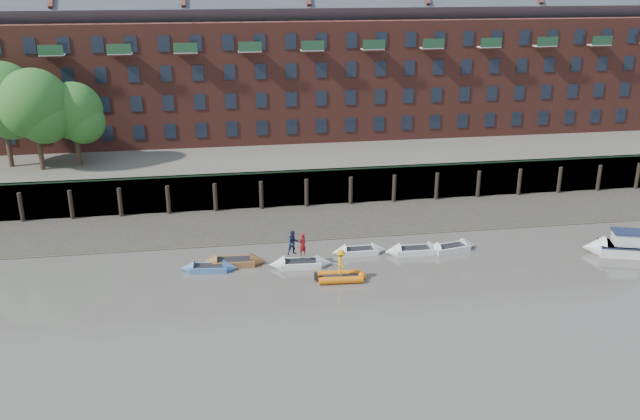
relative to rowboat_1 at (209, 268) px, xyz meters
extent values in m
plane|color=#5D5850|center=(10.69, -9.53, -0.21)|extent=(220.00, 220.00, 0.00)
cube|color=#3D382F|center=(10.69, 8.47, -0.21)|extent=(110.00, 8.00, 0.50)
cube|color=#4C4336|center=(10.69, 5.07, -0.21)|extent=(110.00, 1.60, 0.10)
cube|color=#2D2A26|center=(10.69, 12.87, 1.39)|extent=(110.00, 0.80, 3.20)
cylinder|color=black|center=(-15.31, 12.22, 1.09)|extent=(0.36, 0.36, 2.60)
cylinder|color=black|center=(-11.31, 12.22, 1.09)|extent=(0.36, 0.36, 2.60)
cylinder|color=black|center=(-7.31, 12.22, 1.09)|extent=(0.36, 0.36, 2.60)
cylinder|color=black|center=(-3.31, 12.22, 1.09)|extent=(0.36, 0.36, 2.60)
cylinder|color=black|center=(0.69, 12.22, 1.09)|extent=(0.36, 0.36, 2.60)
cylinder|color=black|center=(4.69, 12.22, 1.09)|extent=(0.36, 0.36, 2.60)
cylinder|color=black|center=(8.69, 12.22, 1.09)|extent=(0.36, 0.36, 2.60)
cylinder|color=black|center=(12.69, 12.22, 1.09)|extent=(0.36, 0.36, 2.60)
cylinder|color=black|center=(16.69, 12.22, 1.09)|extent=(0.36, 0.36, 2.60)
cylinder|color=black|center=(20.69, 12.22, 1.09)|extent=(0.36, 0.36, 2.60)
cylinder|color=black|center=(24.69, 12.22, 1.09)|extent=(0.36, 0.36, 2.60)
cylinder|color=black|center=(28.69, 12.22, 1.09)|extent=(0.36, 0.36, 2.60)
cylinder|color=black|center=(32.69, 12.22, 1.09)|extent=(0.36, 0.36, 2.60)
cylinder|color=black|center=(36.69, 12.22, 1.09)|extent=(0.36, 0.36, 2.60)
cylinder|color=black|center=(40.69, 12.22, 1.09)|extent=(0.36, 0.36, 2.60)
cube|color=#264C2D|center=(10.69, 12.57, 3.04)|extent=(110.00, 0.06, 0.10)
cube|color=#5E594D|center=(10.69, 26.47, 1.39)|extent=(110.00, 28.00, 3.20)
cube|color=brown|center=(10.69, 27.47, 8.99)|extent=(80.00, 10.00, 12.00)
cube|color=#42444C|center=(10.69, 27.47, 16.19)|extent=(80.60, 15.56, 15.56)
cube|color=black|center=(-18.31, 22.45, 4.79)|extent=(1.10, 0.12, 1.50)
cube|color=black|center=(-15.31, 22.45, 4.79)|extent=(1.10, 0.12, 1.50)
cube|color=black|center=(-12.31, 22.45, 4.79)|extent=(1.10, 0.12, 1.50)
cube|color=black|center=(-9.31, 22.45, 4.79)|extent=(1.10, 0.12, 1.50)
cube|color=black|center=(-6.31, 22.45, 4.79)|extent=(1.10, 0.12, 1.50)
cube|color=black|center=(-3.31, 22.45, 4.79)|extent=(1.10, 0.12, 1.50)
cube|color=black|center=(-0.31, 22.45, 4.79)|extent=(1.10, 0.12, 1.50)
cube|color=black|center=(2.69, 22.45, 4.79)|extent=(1.10, 0.12, 1.50)
cube|color=black|center=(5.69, 22.45, 4.79)|extent=(1.10, 0.12, 1.50)
cube|color=black|center=(8.69, 22.45, 4.79)|extent=(1.10, 0.12, 1.50)
cube|color=black|center=(11.69, 22.45, 4.79)|extent=(1.10, 0.12, 1.50)
cube|color=black|center=(14.69, 22.45, 4.79)|extent=(1.10, 0.12, 1.50)
cube|color=black|center=(17.69, 22.45, 4.79)|extent=(1.10, 0.12, 1.50)
cube|color=black|center=(20.69, 22.45, 4.79)|extent=(1.10, 0.12, 1.50)
cube|color=black|center=(23.69, 22.45, 4.79)|extent=(1.10, 0.12, 1.50)
cube|color=black|center=(26.69, 22.45, 4.79)|extent=(1.10, 0.12, 1.50)
cube|color=black|center=(29.69, 22.45, 4.79)|extent=(1.10, 0.12, 1.50)
cube|color=black|center=(32.69, 22.45, 4.79)|extent=(1.10, 0.12, 1.50)
cube|color=black|center=(35.69, 22.45, 4.79)|extent=(1.10, 0.12, 1.50)
cube|color=black|center=(38.69, 22.45, 4.79)|extent=(1.10, 0.12, 1.50)
cube|color=black|center=(41.69, 22.45, 4.79)|extent=(1.10, 0.12, 1.50)
cube|color=black|center=(44.69, 22.45, 4.79)|extent=(1.10, 0.12, 1.50)
cube|color=black|center=(-18.31, 22.45, 7.59)|extent=(1.10, 0.12, 1.50)
cube|color=black|center=(-15.31, 22.45, 7.59)|extent=(1.10, 0.12, 1.50)
cube|color=black|center=(-12.31, 22.45, 7.59)|extent=(1.10, 0.12, 1.50)
cube|color=black|center=(-9.31, 22.45, 7.59)|extent=(1.10, 0.12, 1.50)
cube|color=black|center=(-6.31, 22.45, 7.59)|extent=(1.10, 0.12, 1.50)
cube|color=black|center=(-3.31, 22.45, 7.59)|extent=(1.10, 0.12, 1.50)
cube|color=black|center=(-0.31, 22.45, 7.59)|extent=(1.10, 0.12, 1.50)
cube|color=black|center=(2.69, 22.45, 7.59)|extent=(1.10, 0.12, 1.50)
cube|color=black|center=(5.69, 22.45, 7.59)|extent=(1.10, 0.12, 1.50)
cube|color=black|center=(8.69, 22.45, 7.59)|extent=(1.10, 0.12, 1.50)
cube|color=black|center=(11.69, 22.45, 7.59)|extent=(1.10, 0.12, 1.50)
cube|color=black|center=(14.69, 22.45, 7.59)|extent=(1.10, 0.12, 1.50)
cube|color=black|center=(17.69, 22.45, 7.59)|extent=(1.10, 0.12, 1.50)
cube|color=black|center=(20.69, 22.45, 7.59)|extent=(1.10, 0.12, 1.50)
cube|color=black|center=(23.69, 22.45, 7.59)|extent=(1.10, 0.12, 1.50)
cube|color=black|center=(26.69, 22.45, 7.59)|extent=(1.10, 0.12, 1.50)
cube|color=black|center=(29.69, 22.45, 7.59)|extent=(1.10, 0.12, 1.50)
cube|color=black|center=(32.69, 22.45, 7.59)|extent=(1.10, 0.12, 1.50)
cube|color=black|center=(35.69, 22.45, 7.59)|extent=(1.10, 0.12, 1.50)
cube|color=black|center=(38.69, 22.45, 7.59)|extent=(1.10, 0.12, 1.50)
cube|color=black|center=(41.69, 22.45, 7.59)|extent=(1.10, 0.12, 1.50)
cube|color=black|center=(44.69, 22.45, 7.59)|extent=(1.10, 0.12, 1.50)
cube|color=black|center=(-18.31, 22.45, 10.39)|extent=(1.10, 0.12, 1.50)
cube|color=black|center=(-15.31, 22.45, 10.39)|extent=(1.10, 0.12, 1.50)
cube|color=black|center=(-12.31, 22.45, 10.39)|extent=(1.10, 0.12, 1.50)
cube|color=black|center=(-9.31, 22.45, 10.39)|extent=(1.10, 0.12, 1.50)
cube|color=black|center=(-6.31, 22.45, 10.39)|extent=(1.10, 0.12, 1.50)
cube|color=black|center=(-3.31, 22.45, 10.39)|extent=(1.10, 0.12, 1.50)
cube|color=black|center=(-0.31, 22.45, 10.39)|extent=(1.10, 0.12, 1.50)
cube|color=black|center=(2.69, 22.45, 10.39)|extent=(1.10, 0.12, 1.50)
cube|color=black|center=(5.69, 22.45, 10.39)|extent=(1.10, 0.12, 1.50)
cube|color=black|center=(8.69, 22.45, 10.39)|extent=(1.10, 0.12, 1.50)
cube|color=black|center=(11.69, 22.45, 10.39)|extent=(1.10, 0.12, 1.50)
cube|color=black|center=(14.69, 22.45, 10.39)|extent=(1.10, 0.12, 1.50)
cube|color=black|center=(17.69, 22.45, 10.39)|extent=(1.10, 0.12, 1.50)
cube|color=black|center=(20.69, 22.45, 10.39)|extent=(1.10, 0.12, 1.50)
cube|color=black|center=(23.69, 22.45, 10.39)|extent=(1.10, 0.12, 1.50)
cube|color=black|center=(26.69, 22.45, 10.39)|extent=(1.10, 0.12, 1.50)
cube|color=black|center=(29.69, 22.45, 10.39)|extent=(1.10, 0.12, 1.50)
cube|color=black|center=(32.69, 22.45, 10.39)|extent=(1.10, 0.12, 1.50)
cube|color=black|center=(35.69, 22.45, 10.39)|extent=(1.10, 0.12, 1.50)
cube|color=black|center=(38.69, 22.45, 10.39)|extent=(1.10, 0.12, 1.50)
cube|color=black|center=(41.69, 22.45, 10.39)|extent=(1.10, 0.12, 1.50)
cube|color=black|center=(44.69, 22.45, 10.39)|extent=(1.10, 0.12, 1.50)
cube|color=black|center=(-15.31, 22.45, 13.19)|extent=(1.10, 0.12, 1.50)
cube|color=black|center=(-12.31, 22.45, 13.19)|extent=(1.10, 0.12, 1.50)
cube|color=black|center=(-9.31, 22.45, 13.19)|extent=(1.10, 0.12, 1.50)
cube|color=black|center=(-6.31, 22.45, 13.19)|extent=(1.10, 0.12, 1.50)
cube|color=black|center=(-3.31, 22.45, 13.19)|extent=(1.10, 0.12, 1.50)
cube|color=black|center=(-0.31, 22.45, 13.19)|extent=(1.10, 0.12, 1.50)
cube|color=black|center=(2.69, 22.45, 13.19)|extent=(1.10, 0.12, 1.50)
cube|color=black|center=(5.69, 22.45, 13.19)|extent=(1.10, 0.12, 1.50)
cube|color=black|center=(8.69, 22.45, 13.19)|extent=(1.10, 0.12, 1.50)
cube|color=black|center=(11.69, 22.45, 13.19)|extent=(1.10, 0.12, 1.50)
cube|color=black|center=(14.69, 22.45, 13.19)|extent=(1.10, 0.12, 1.50)
cube|color=black|center=(17.69, 22.45, 13.19)|extent=(1.10, 0.12, 1.50)
cube|color=black|center=(20.69, 22.45, 13.19)|extent=(1.10, 0.12, 1.50)
cube|color=black|center=(23.69, 22.45, 13.19)|extent=(1.10, 0.12, 1.50)
cube|color=black|center=(26.69, 22.45, 13.19)|extent=(1.10, 0.12, 1.50)
cube|color=black|center=(29.69, 22.45, 13.19)|extent=(1.10, 0.12, 1.50)
cube|color=black|center=(32.69, 22.45, 13.19)|extent=(1.10, 0.12, 1.50)
cube|color=black|center=(35.69, 22.45, 13.19)|extent=(1.10, 0.12, 1.50)
cube|color=black|center=(38.69, 22.45, 13.19)|extent=(1.10, 0.12, 1.50)
cube|color=black|center=(41.69, 22.45, 13.19)|extent=(1.10, 0.12, 1.50)
cube|color=black|center=(44.69, 22.45, 13.19)|extent=(1.10, 0.12, 1.50)
cylinder|color=#3A281C|center=(-14.31, 16.97, 5.37)|extent=(0.44, 0.44, 4.75)
sphere|color=#2E6824|center=(-14.31, 16.97, 8.88)|extent=(6.08, 6.08, 6.08)
cylinder|color=#3A281C|center=(-11.31, 17.97, 4.99)|extent=(0.44, 0.44, 4.00)
sphere|color=#2E6824|center=(-11.31, 17.97, 7.95)|extent=(5.12, 5.12, 5.12)
cylinder|color=#3A281C|center=(-17.31, 18.47, 5.49)|extent=(0.44, 0.44, 5.00)
sphere|color=#2E6824|center=(-17.31, 18.47, 9.19)|extent=(6.40, 6.40, 6.40)
cube|color=#406BA2|center=(0.00, 0.00, -0.01)|extent=(2.70, 1.45, 0.40)
cone|color=#406BA2|center=(1.50, -0.17, -0.01)|extent=(1.13, 1.27, 1.17)
cone|color=#406BA2|center=(-1.50, 0.17, -0.01)|extent=(1.13, 1.27, 1.17)
cube|color=black|center=(0.00, 0.00, 0.18)|extent=(2.24, 1.11, 0.06)
cube|color=brown|center=(1.78, 0.70, 0.03)|extent=(3.05, 1.51, 0.47)
cone|color=brown|center=(3.52, 0.60, 0.03)|extent=(1.23, 1.41, 1.35)
cone|color=brown|center=(0.04, 0.79, 0.03)|extent=(1.23, 1.41, 1.35)
cube|color=black|center=(1.78, 0.70, 0.24)|extent=(2.54, 1.15, 0.06)
cube|color=silver|center=(6.46, -0.34, 0.02)|extent=(2.96, 1.48, 0.45)
cone|color=silver|center=(8.14, -0.45, 0.02)|extent=(1.20, 1.37, 1.30)
cone|color=silver|center=(4.78, -0.23, 0.02)|extent=(1.20, 1.37, 1.30)
cube|color=black|center=(6.46, -0.34, 0.22)|extent=(2.46, 1.13, 0.06)
cube|color=silver|center=(11.09, 1.28, 0.00)|extent=(2.66, 1.21, 0.42)
cone|color=silver|center=(12.64, 1.28, 0.00)|extent=(1.04, 1.20, 1.20)
cone|color=silver|center=(9.54, 1.28, 0.00)|extent=(1.04, 1.20, 1.20)
cube|color=black|center=(11.09, 1.28, 0.19)|extent=(2.22, 0.90, 0.06)
cube|color=silver|center=(15.18, 0.68, 0.02)|extent=(2.93, 1.38, 0.45)
cone|color=silver|center=(16.86, 0.63, 0.02)|extent=(1.16, 1.34, 1.31)
cone|color=silver|center=(13.49, 0.72, 0.02)|extent=(1.16, 1.34, 1.31)
cube|color=black|center=(15.18, 0.68, 0.23)|extent=(2.44, 1.04, 0.06)
cube|color=silver|center=(18.01, 0.70, 0.01)|extent=(2.97, 1.78, 0.43)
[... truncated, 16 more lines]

